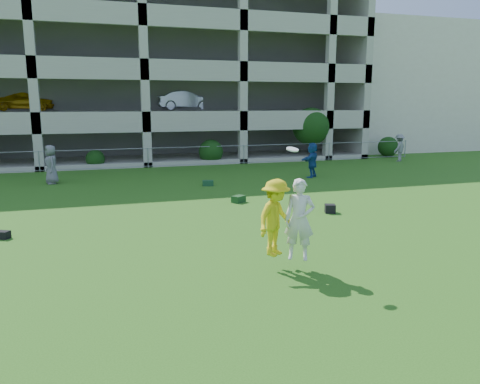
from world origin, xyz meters
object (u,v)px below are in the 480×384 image
object	(u,v)px
bystander_f	(399,148)
parking_garage	(132,73)
stucco_building	(393,89)
bystander_c	(51,164)
bystander_d	(312,160)
frisbee_contest	(283,218)
crate_d	(330,209)

from	to	relation	value
bystander_f	parking_garage	world-z (taller)	parking_garage
stucco_building	bystander_c	world-z (taller)	stucco_building
bystander_d	parking_garage	world-z (taller)	parking_garage
bystander_f	bystander_c	bearing A→B (deg)	-22.93
bystander_d	parking_garage	size ratio (longest dim) A/B	0.06
stucco_building	bystander_f	bearing A→B (deg)	-122.29
bystander_f	frisbee_contest	world-z (taller)	frisbee_contest
stucco_building	parking_garage	size ratio (longest dim) A/B	0.53
crate_d	bystander_f	bearing A→B (deg)	46.21
frisbee_contest	parking_garage	xyz separation A→B (m)	(-1.03, 27.13, 4.79)
bystander_f	crate_d	bearing A→B (deg)	16.67
bystander_f	crate_d	distance (m)	16.40
stucco_building	bystander_c	bearing A→B (deg)	-154.59
bystander_f	frisbee_contest	size ratio (longest dim) A/B	0.69
bystander_d	bystander_f	xyz separation A→B (m)	(8.43, 4.37, -0.00)
bystander_f	parking_garage	distance (m)	19.96
bystander_d	parking_garage	distance (m)	17.57
frisbee_contest	bystander_d	bearing A→B (deg)	61.28
crate_d	frisbee_contest	distance (m)	6.16
crate_d	parking_garage	world-z (taller)	parking_garage
bystander_f	parking_garage	bearing A→B (deg)	-62.73
stucco_building	bystander_d	bearing A→B (deg)	-135.12
stucco_building	bystander_d	distance (m)	21.97
bystander_d	bystander_f	distance (m)	9.49
parking_garage	bystander_f	bearing A→B (deg)	-33.20
stucco_building	frisbee_contest	xyz separation A→B (m)	(-21.98, -27.43, -3.78)
crate_d	frisbee_contest	world-z (taller)	frisbee_contest
stucco_building	parking_garage	world-z (taller)	parking_garage
stucco_building	crate_d	bearing A→B (deg)	-128.74
frisbee_contest	bystander_f	bearing A→B (deg)	47.63
bystander_f	parking_garage	xyz separation A→B (m)	(-16.14, 10.56, 5.12)
frisbee_contest	parking_garage	distance (m)	27.57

